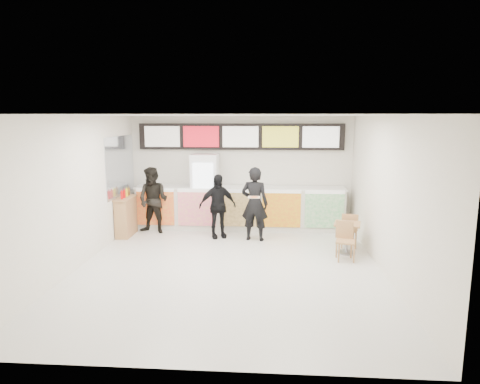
# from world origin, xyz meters

# --- Properties ---
(floor) EXTENTS (7.00, 7.00, 0.00)m
(floor) POSITION_xyz_m (0.00, 0.00, 0.00)
(floor) COLOR beige
(floor) RESTS_ON ground
(ceiling) EXTENTS (7.00, 7.00, 0.00)m
(ceiling) POSITION_xyz_m (0.00, 0.00, 3.00)
(ceiling) COLOR white
(ceiling) RESTS_ON wall_back
(wall_back) EXTENTS (6.00, 0.00, 6.00)m
(wall_back) POSITION_xyz_m (0.00, 3.50, 1.50)
(wall_back) COLOR silver
(wall_back) RESTS_ON floor
(wall_left) EXTENTS (0.00, 7.00, 7.00)m
(wall_left) POSITION_xyz_m (-3.00, 0.00, 1.50)
(wall_left) COLOR silver
(wall_left) RESTS_ON floor
(wall_right) EXTENTS (0.00, 7.00, 7.00)m
(wall_right) POSITION_xyz_m (3.00, 0.00, 1.50)
(wall_right) COLOR silver
(wall_right) RESTS_ON floor
(service_counter) EXTENTS (5.56, 0.77, 1.14)m
(service_counter) POSITION_xyz_m (0.00, 3.09, 0.57)
(service_counter) COLOR silver
(service_counter) RESTS_ON floor
(menu_board) EXTENTS (5.50, 0.14, 0.70)m
(menu_board) POSITION_xyz_m (0.00, 3.41, 2.45)
(menu_board) COLOR black
(menu_board) RESTS_ON wall_back
(drinks_fridge) EXTENTS (0.70, 0.67, 2.00)m
(drinks_fridge) POSITION_xyz_m (-0.93, 3.11, 1.00)
(drinks_fridge) COLOR white
(drinks_fridge) RESTS_ON floor
(mirror_panel) EXTENTS (0.01, 2.00, 1.50)m
(mirror_panel) POSITION_xyz_m (-2.99, 2.45, 1.75)
(mirror_panel) COLOR #B2B7BF
(mirror_panel) RESTS_ON wall_left
(customer_main) EXTENTS (0.72, 0.53, 1.80)m
(customer_main) POSITION_xyz_m (0.44, 2.02, 0.90)
(customer_main) COLOR black
(customer_main) RESTS_ON floor
(customer_left) EXTENTS (0.97, 0.83, 1.71)m
(customer_left) POSITION_xyz_m (-2.19, 2.51, 0.85)
(customer_left) COLOR black
(customer_left) RESTS_ON floor
(customer_mid) EXTENTS (1.01, 0.71, 1.59)m
(customer_mid) POSITION_xyz_m (-0.49, 2.18, 0.80)
(customer_mid) COLOR black
(customer_mid) RESTS_ON floor
(pizza_slice) EXTENTS (0.36, 0.36, 0.02)m
(pizza_slice) POSITION_xyz_m (0.44, 1.57, 1.16)
(pizza_slice) COLOR beige
(pizza_slice) RESTS_ON customer_main
(cafe_table) EXTENTS (0.68, 1.44, 0.81)m
(cafe_table) POSITION_xyz_m (2.50, 1.13, 0.47)
(cafe_table) COLOR #A8834D
(cafe_table) RESTS_ON floor
(condiment_ledge) EXTENTS (0.36, 0.88, 1.17)m
(condiment_ledge) POSITION_xyz_m (-2.82, 2.20, 0.50)
(condiment_ledge) COLOR #A8834D
(condiment_ledge) RESTS_ON floor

